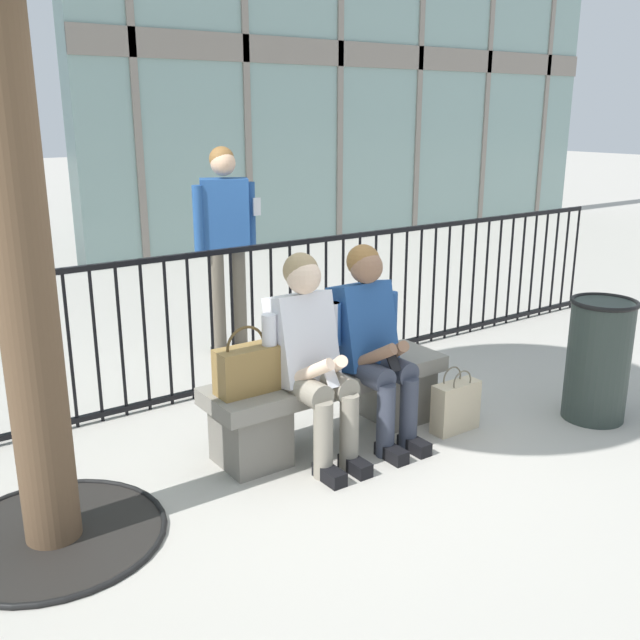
% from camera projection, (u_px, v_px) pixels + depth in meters
% --- Properties ---
extents(ground_plane, '(60.00, 60.00, 0.00)m').
position_uv_depth(ground_plane, '(329.00, 438.00, 4.49)').
color(ground_plane, '#B2ADA3').
extents(stone_bench, '(1.60, 0.44, 0.45)m').
position_uv_depth(stone_bench, '(329.00, 398.00, 4.42)').
color(stone_bench, gray).
rests_on(stone_bench, ground).
extents(seated_person_with_phone, '(0.52, 0.66, 1.21)m').
position_uv_depth(seated_person_with_phone, '(311.00, 352.00, 4.09)').
color(seated_person_with_phone, gray).
rests_on(seated_person_with_phone, ground).
extents(seated_person_companion, '(0.52, 0.66, 1.21)m').
position_uv_depth(seated_person_companion, '(372.00, 338.00, 4.33)').
color(seated_person_companion, '#383D4C').
rests_on(seated_person_companion, ground).
extents(handbag_on_bench, '(0.35, 0.17, 0.39)m').
position_uv_depth(handbag_on_bench, '(247.00, 369.00, 4.00)').
color(handbag_on_bench, olive).
rests_on(handbag_on_bench, stone_bench).
extents(shopping_bag, '(0.33, 0.13, 0.42)m').
position_uv_depth(shopping_bag, '(456.00, 406.00, 4.56)').
color(shopping_bag, beige).
rests_on(shopping_bag, ground).
extents(bystander_at_railing, '(0.55, 0.36, 1.71)m').
position_uv_depth(bystander_at_railing, '(226.00, 236.00, 5.81)').
color(bystander_at_railing, '#6B6051').
rests_on(bystander_at_railing, ground).
extents(plaza_railing, '(7.79, 0.04, 1.06)m').
position_uv_depth(plaza_railing, '(243.00, 318.00, 5.19)').
color(plaza_railing, black).
rests_on(plaza_railing, ground).
extents(trash_can, '(0.43, 0.43, 0.82)m').
position_uv_depth(trash_can, '(598.00, 359.00, 4.68)').
color(trash_can, '#2D3833').
rests_on(trash_can, ground).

